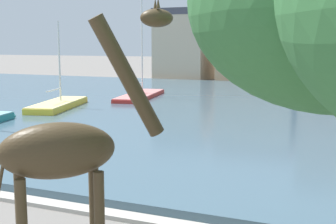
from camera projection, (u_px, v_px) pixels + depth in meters
The scene contains 7 objects.
harbor_water at pixel (239, 108), 31.34m from camera, with size 80.42×40.25×0.35m, color #3D5666.
quay_edge_coping at pixel (56, 205), 12.81m from camera, with size 80.42×0.50×0.12m, color #ADA89E.
giraffe_statue at pixel (68, 156), 7.53m from camera, with size 2.50×2.37×5.28m.
sailboat_yellow at pixel (62, 106), 30.80m from camera, with size 3.73×7.78×5.99m.
sailboat_red at pixel (143, 96), 36.72m from camera, with size 3.54×9.34×7.94m.
townhouse_narrow_midrow at pixel (185, 45), 57.79m from camera, with size 6.46×6.27×8.80m.
townhouse_wide_warehouse at pixel (260, 43), 54.85m from camera, with size 9.00×8.10×9.27m.
Camera 1 is at (7.69, -0.42, 4.52)m, focal length 49.10 mm.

